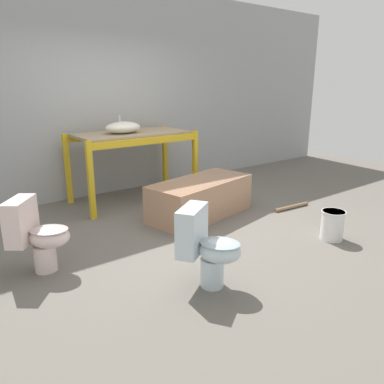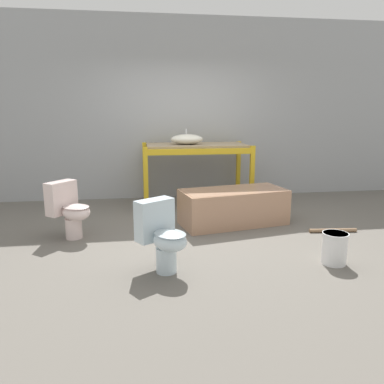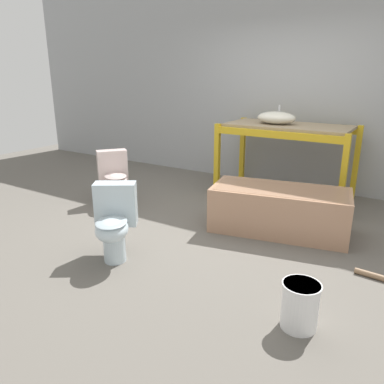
% 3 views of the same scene
% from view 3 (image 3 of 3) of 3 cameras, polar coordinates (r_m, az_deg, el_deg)
% --- Properties ---
extents(ground_plane, '(12.00, 12.00, 0.00)m').
position_cam_3_polar(ground_plane, '(4.43, 5.29, -5.04)').
color(ground_plane, '#666059').
extents(warehouse_wall_rear, '(10.80, 0.08, 3.20)m').
position_cam_3_polar(warehouse_wall_rear, '(5.96, 14.96, 16.11)').
color(warehouse_wall_rear, '#9EA0A3').
rests_on(warehouse_wall_rear, ground_plane).
extents(shelving_rack, '(1.78, 0.93, 1.04)m').
position_cam_3_polar(shelving_rack, '(5.34, 14.33, 8.31)').
color(shelving_rack, gold).
rests_on(shelving_rack, ground_plane).
extents(sink_basin, '(0.53, 0.35, 0.25)m').
position_cam_3_polar(sink_basin, '(5.31, 12.72, 10.97)').
color(sink_basin, silver).
rests_on(sink_basin, shelving_rack).
extents(bathtub_main, '(1.58, 0.94, 0.50)m').
position_cam_3_polar(bathtub_main, '(4.27, 13.16, -2.22)').
color(bathtub_main, tan).
rests_on(bathtub_main, ground_plane).
extents(toilet_near, '(0.63, 0.60, 0.72)m').
position_cam_3_polar(toilet_near, '(5.11, -11.75, 2.30)').
color(toilet_near, silver).
rests_on(toilet_near, ground_plane).
extents(toilet_far, '(0.58, 0.63, 0.72)m').
position_cam_3_polar(toilet_far, '(3.59, -11.79, -4.37)').
color(toilet_far, silver).
rests_on(toilet_far, ground_plane).
extents(bucket_white, '(0.27, 0.27, 0.34)m').
position_cam_3_polar(bucket_white, '(2.80, 16.14, -16.16)').
color(bucket_white, white).
rests_on(bucket_white, ground_plane).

